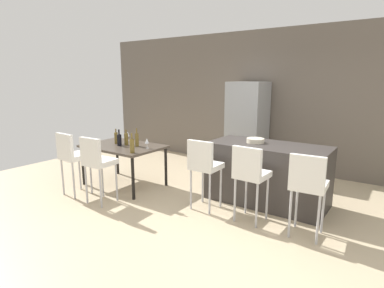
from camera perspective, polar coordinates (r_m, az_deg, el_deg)
The scene contains 19 objects.
ground_plane at distance 4.63m, azimuth 7.64°, elevation -12.47°, with size 10.00×10.00×0.00m, color #C6B28E.
back_wall at distance 6.70m, azimuth 18.52°, elevation 7.39°, with size 10.00×0.12×2.90m, color #665B51.
kitchen_island at distance 4.98m, azimuth 13.55°, elevation -5.29°, with size 1.78×0.84×0.92m, color #383330.
bar_chair_left at distance 4.51m, azimuth 2.20°, elevation -3.61°, with size 0.40×0.40×1.05m.
bar_chair_middle at distance 4.18m, azimuth 10.55°, elevation -5.06°, with size 0.42×0.42×1.05m.
bar_chair_right at distance 3.95m, azimuth 20.41°, elevation -6.61°, with size 0.42×0.42×1.05m.
dining_table at distance 5.69m, azimuth -12.40°, elevation -0.85°, with size 1.39×0.93×0.74m.
dining_chair_near at distance 5.43m, azimuth -21.11°, elevation -1.74°, with size 0.42×0.42×1.05m.
dining_chair_far at distance 4.93m, azimuth -16.97°, elevation -2.77°, with size 0.42×0.42×1.05m.
wine_bottle_middle at distance 5.53m, azimuth -10.02°, elevation 0.81°, with size 0.06×0.06×0.32m.
wine_bottle_inner at distance 5.83m, azimuth -13.68°, elevation 1.11°, with size 0.06×0.06×0.27m.
wine_bottle_end at distance 5.63m, azimuth -13.12°, elevation 0.77°, with size 0.08×0.08×0.29m.
wine_bottle_far at distance 5.66m, azimuth -11.91°, elevation 0.91°, with size 0.07×0.07×0.28m.
wine_bottle_left at distance 5.04m, azimuth -10.88°, elevation -0.27°, with size 0.07×0.07×0.32m.
wine_glass_right at distance 6.10m, azimuth -13.63°, elevation 1.74°, with size 0.07×0.07×0.17m.
wine_glass_near at distance 6.07m, azimuth -11.63°, elevation 1.77°, with size 0.07×0.07×0.17m.
wine_glass_corner at distance 5.34m, azimuth -8.23°, elevation 0.54°, with size 0.07×0.07×0.17m.
refrigerator at distance 6.65m, azimuth 10.02°, elevation 3.18°, with size 0.72×0.68×1.84m, color #939699.
fruit_bowl at distance 4.96m, azimuth 11.50°, elevation 0.63°, with size 0.27×0.27×0.07m, color beige.
Camera 1 is at (1.90, -3.77, 1.90)m, focal length 29.24 mm.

